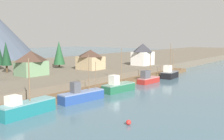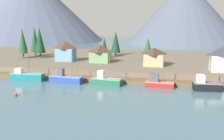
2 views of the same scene
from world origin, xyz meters
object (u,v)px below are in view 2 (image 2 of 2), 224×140
Objects in this scene: house_green at (100,53)px; conifer_near_left at (148,48)px; conifer_back_left at (40,40)px; fishing_boat_red at (158,83)px; fishing_boat_blue at (66,79)px; house_tan at (154,56)px; conifer_mid_right at (116,42)px; house_white at (224,58)px; fishing_boat_black at (206,85)px; conifer_near_right at (35,39)px; house_blue at (66,51)px; conifer_back_right at (23,41)px; fishing_boat_green at (106,81)px; conifer_mid_left at (104,45)px; fishing_boat_teal at (27,76)px; channel_buoy at (16,95)px.

house_green is 0.86× the size of conifer_near_left.
house_green is at bearing -13.29° from conifer_back_left.
fishing_boat_blue is at bearing -176.11° from fishing_boat_red.
conifer_near_left is at bearing 61.61° from fishing_boat_blue.
house_tan is 0.67× the size of conifer_mid_right.
house_tan is 0.92× the size of house_white.
conifer_near_right is at bearing 148.38° from fishing_boat_black.
house_blue is (-32.77, 20.59, 4.92)m from fishing_boat_red.
conifer_back_right is at bearing 170.10° from house_blue.
fishing_boat_green is at bearing 175.24° from fishing_boat_black.
house_white is at bearing 22.80° from fishing_boat_blue.
fishing_boat_red is 0.93× the size of conifer_near_left.
conifer_near_right is at bearing 134.96° from conifer_back_left.
conifer_mid_right is at bearing 24.67° from conifer_back_right.
fishing_boat_black is at bearing -115.50° from house_white.
conifer_back_right is at bearing 144.12° from fishing_boat_blue.
conifer_mid_left is (-7.84, 29.98, 6.28)m from fishing_boat_green.
conifer_back_left reaches higher than house_white.
fishing_boat_black reaches higher than house_green.
conifer_back_right is (-37.69, 24.18, 7.84)m from fishing_boat_green.
house_green is (12.52, -0.32, -0.52)m from house_blue.
conifer_near_left is at bearing 79.51° from fishing_boat_green.
fishing_boat_red is at bearing -144.90° from house_white.
fishing_boat_teal is 0.80× the size of conifer_back_left.
conifer_mid_left is 30.45m from conifer_back_right.
house_green is at bearing 142.00° from fishing_boat_black.
conifer_near_left is 45.00m from conifer_near_right.
conifer_back_left reaches higher than channel_buoy.
fishing_boat_black reaches higher than channel_buoy.
conifer_near_right is 16.47× the size of channel_buoy.
conifer_near_right reaches higher than fishing_boat_black.
fishing_boat_black is 14.77m from house_white.
fishing_boat_blue reaches higher than channel_buoy.
conifer_back_right is at bearing 118.50° from channel_buoy.
conifer_back_left is at bearing -45.04° from conifer_near_right.
channel_buoy is at bearing -71.56° from fishing_boat_teal.
fishing_boat_blue is 0.94× the size of fishing_boat_black.
conifer_near_left is (-16.11, 28.41, 5.70)m from fishing_boat_black.
house_blue is 14.10m from conifer_back_left.
conifer_back_left is 1.03× the size of conifer_back_right.
house_green is at bearing 114.54° from fishing_boat_green.
channel_buoy is (-47.34, -26.74, -5.78)m from house_white.
conifer_near_right is (-60.98, 31.17, 7.78)m from fishing_boat_black.
fishing_boat_blue is 0.94× the size of conifer_mid_right.
fishing_boat_green is 31.62m from conifer_mid_left.
fishing_boat_red is 28.98m from house_green.
conifer_near_left is 0.80× the size of conifer_mid_right.
house_green is 0.59× the size of conifer_near_right.
fishing_boat_green is 40.00m from conifer_mid_right.
fishing_boat_blue is 23.03m from house_blue.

